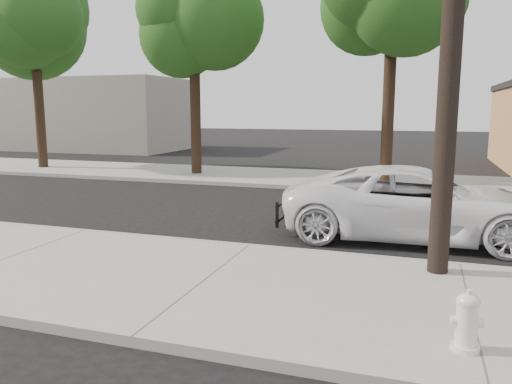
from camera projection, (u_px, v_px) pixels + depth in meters
ground at (278, 229)px, 12.18m from camera, size 120.00×120.00×0.00m
near_sidewalk at (206, 283)px, 8.14m from camera, size 90.00×4.40×0.15m
far_sidewalk at (335, 180)px, 20.12m from camera, size 90.00×5.00×0.15m
curb_near at (250, 248)px, 10.20m from camera, size 90.00×0.12×0.16m
building_far at (91, 115)px, 36.70m from camera, size 14.00×8.00×5.00m
tree_a at (35, 28)px, 22.74m from camera, size 4.65×4.50×9.00m
tree_b at (197, 29)px, 20.52m from camera, size 4.34×4.20×8.45m
police_cruiser at (417, 203)px, 11.13m from camera, size 5.93×2.89×1.62m
fire_hydrant at (467, 323)px, 5.69m from camera, size 0.36×0.33×0.67m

